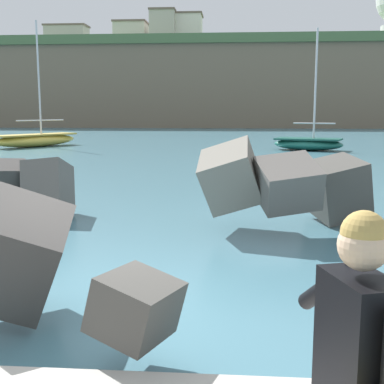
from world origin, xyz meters
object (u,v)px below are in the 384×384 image
Objects in this scene: station_building_central at (67,41)px; station_building_east at (133,38)px; boat_near_centre at (308,143)px; station_building_west at (164,31)px; station_building_annex at (179,33)px; boat_near_right at (36,139)px.

station_building_central is 13.37m from station_building_east.
station_building_east is (-21.91, 59.04, 14.14)m from boat_near_centre.
station_building_central reaches higher than boat_near_centre.
station_building_west is 0.86× the size of station_building_east.
station_building_west is at bearing 105.96° from boat_near_centre.
station_building_annex reaches higher than station_building_central.
boat_near_right reaches higher than boat_near_centre.
boat_near_right is at bearing -91.41° from station_building_west.
station_building_central is at bearing 160.13° from station_building_west.
station_building_annex reaches higher than boat_near_right.
boat_near_right is 59.28m from station_building_east.
station_building_west is 2.69m from station_building_annex.
boat_near_right is 1.04× the size of station_building_annex.
boat_near_centre is at bearing -61.10° from station_building_central.
station_building_central is 1.02× the size of station_building_east.
station_building_central is 21.89m from station_building_annex.
station_building_annex is at bearing 22.76° from station_building_west.
station_building_west is 0.83× the size of station_building_annex.
station_building_central is 0.99× the size of station_building_annex.
station_building_annex is (3.81, 55.54, 14.60)m from boat_near_right.
station_building_annex is (21.13, -5.71, 0.32)m from station_building_central.
station_building_west is 6.57m from station_building_east.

